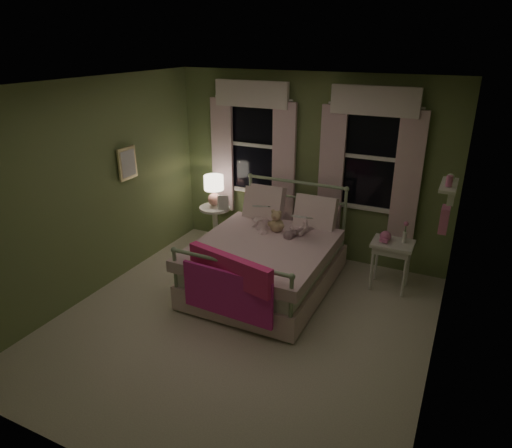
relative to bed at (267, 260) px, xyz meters
The scene contains 18 objects.
room_shell 1.29m from the bed, 84.17° to the right, with size 4.20×4.20×4.20m.
bed is the anchor object (origin of this frame).
pink_throw 1.04m from the bed, 89.69° to the right, with size 1.10×0.34×0.71m.
child_left 0.78m from the bed, 122.39° to the left, with size 0.28×0.19×0.78m, color #F7D1DD.
child_right 0.75m from the bed, 56.58° to the left, with size 0.34×0.26×0.70m, color #F7D1DD.
book_left 0.67m from the bed, 146.36° to the left, with size 0.20×0.27×0.03m, color beige.
book_right 0.64m from the bed, 32.61° to the left, with size 0.20×0.27×0.02m, color beige.
teddy_bear 0.50m from the bed, 88.85° to the left, with size 0.23×0.19×0.31m.
nightstand_left 1.44m from the bed, 147.71° to the left, with size 0.46×0.46×0.65m.
table_lamp 1.55m from the bed, 147.71° to the left, with size 0.29×0.29×0.46m.
book_nightstand 1.34m from the bed, 148.33° to the left, with size 0.16×0.22×0.02m, color beige.
nightstand_right 1.57m from the bed, 23.92° to the left, with size 0.50×0.40×0.64m.
pink_toy 1.51m from the bed, 25.32° to the left, with size 0.14×0.19×0.14m.
bud_vase 1.74m from the bed, 23.82° to the left, with size 0.06×0.06×0.28m.
window_left 1.85m from the bed, 123.81° to the left, with size 1.34×0.13×1.96m.
window_right 1.93m from the bed, 50.26° to the left, with size 1.34×0.13×1.96m.
wall_shelf 2.30m from the bed, ahead, with size 0.15×0.50×0.60m.
framed_picture 2.19m from the bed, behind, with size 0.03×0.32×0.42m.
Camera 1 is at (2.04, -3.84, 3.01)m, focal length 32.00 mm.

